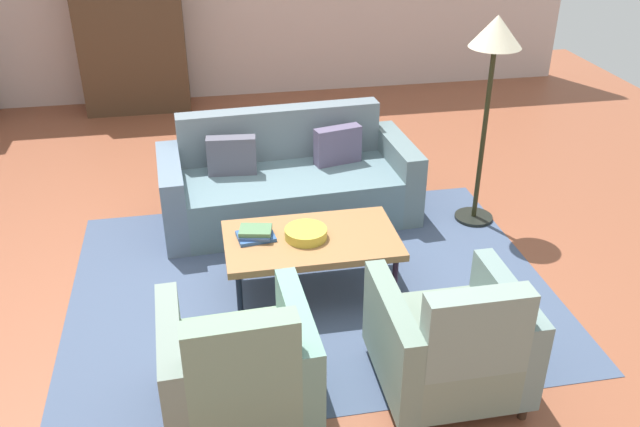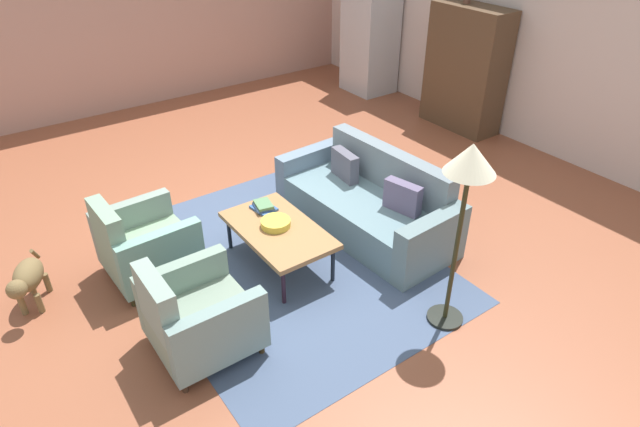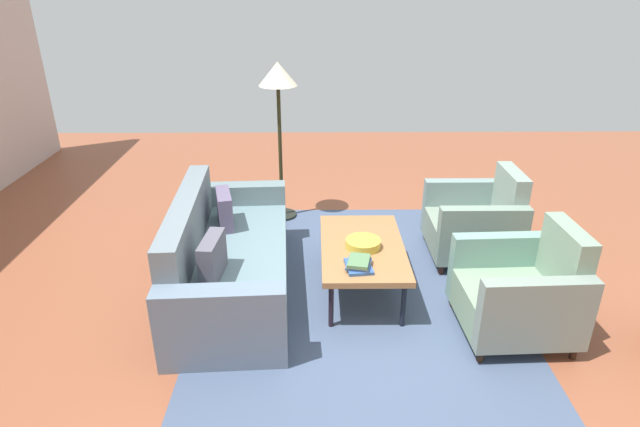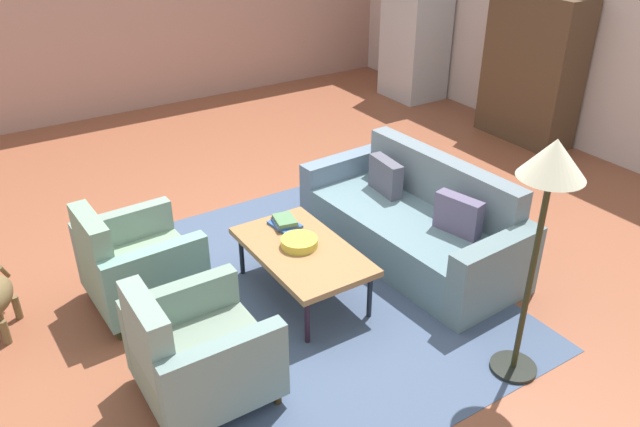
# 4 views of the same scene
# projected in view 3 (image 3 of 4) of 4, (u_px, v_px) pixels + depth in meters

# --- Properties ---
(ground_plane) EXTENTS (11.12, 11.12, 0.00)m
(ground_plane) POSITION_uv_depth(u_px,v_px,m) (352.00, 325.00, 4.14)
(ground_plane) COLOR brown
(area_rug) EXTENTS (3.40, 2.60, 0.01)m
(area_rug) POSITION_uv_depth(u_px,v_px,m) (355.00, 289.00, 4.62)
(area_rug) COLOR #42526E
(area_rug) RESTS_ON ground
(couch) EXTENTS (2.15, 1.01, 0.86)m
(couch) POSITION_uv_depth(u_px,v_px,m) (223.00, 262.00, 4.48)
(couch) COLOR slate
(couch) RESTS_ON ground
(coffee_table) EXTENTS (1.20, 0.70, 0.44)m
(coffee_table) POSITION_uv_depth(u_px,v_px,m) (362.00, 249.00, 4.45)
(coffee_table) COLOR black
(coffee_table) RESTS_ON ground
(armchair_left) EXTENTS (0.83, 0.83, 0.88)m
(armchair_left) POSITION_uv_depth(u_px,v_px,m) (524.00, 293.00, 3.94)
(armchair_left) COLOR #2E2317
(armchair_left) RESTS_ON ground
(armchair_right) EXTENTS (0.80, 0.80, 0.88)m
(armchair_right) POSITION_uv_depth(u_px,v_px,m) (478.00, 224.00, 5.03)
(armchair_right) COLOR #3B211A
(armchair_right) RESTS_ON ground
(fruit_bowl) EXTENTS (0.29, 0.29, 0.07)m
(fruit_bowl) POSITION_uv_depth(u_px,v_px,m) (363.00, 244.00, 4.39)
(fruit_bowl) COLOR gold
(fruit_bowl) RESTS_ON coffee_table
(book_stack) EXTENTS (0.27, 0.22, 0.08)m
(book_stack) POSITION_uv_depth(u_px,v_px,m) (359.00, 264.00, 4.08)
(book_stack) COLOR #305692
(book_stack) RESTS_ON coffee_table
(floor_lamp) EXTENTS (0.40, 0.40, 1.72)m
(floor_lamp) POSITION_uv_depth(u_px,v_px,m) (278.00, 89.00, 5.42)
(floor_lamp) COLOR black
(floor_lamp) RESTS_ON ground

